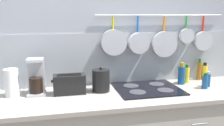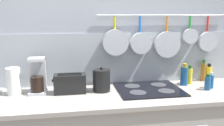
{
  "view_description": "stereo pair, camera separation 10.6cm",
  "coord_description": "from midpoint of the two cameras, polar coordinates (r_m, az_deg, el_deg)",
  "views": [
    {
      "loc": [
        -0.38,
        -2.0,
        1.6
      ],
      "look_at": [
        0.08,
        0.0,
        1.19
      ],
      "focal_mm": 40.0,
      "sensor_mm": 36.0,
      "label": 1
    },
    {
      "loc": [
        -0.27,
        -2.02,
        1.6
      ],
      "look_at": [
        0.08,
        0.0,
        1.19
      ],
      "focal_mm": 40.0,
      "sensor_mm": 36.0,
      "label": 2
    }
  ],
  "objects": [
    {
      "name": "bottle_vinegar",
      "position": [
        2.75,
        18.26,
        -1.61
      ],
      "size": [
        0.05,
        0.05,
        0.22
      ],
      "color": "#8C5919",
      "rests_on": "countertop"
    },
    {
      "name": "paper_towel_roll",
      "position": [
        2.27,
        -23.24,
        -4.17
      ],
      "size": [
        0.12,
        0.12,
        0.23
      ],
      "color": "white",
      "rests_on": "countertop"
    },
    {
      "name": "bottle_hot_sauce",
      "position": [
        2.45,
        19.32,
        -4.04
      ],
      "size": [
        0.05,
        0.05,
        0.15
      ],
      "color": "navy",
      "rests_on": "countertop"
    },
    {
      "name": "bottle_cooking_wine",
      "position": [
        2.79,
        19.36,
        -1.93
      ],
      "size": [
        0.06,
        0.06,
        0.18
      ],
      "color": "yellow",
      "rests_on": "countertop"
    },
    {
      "name": "wall_back",
      "position": [
        2.43,
        -4.87,
        3.58
      ],
      "size": [
        7.2,
        0.16,
        2.6
      ],
      "color": "#999EA8",
      "rests_on": "ground_plane"
    },
    {
      "name": "bottle_olive_oil",
      "position": [
        2.52,
        19.95,
        -3.63
      ],
      "size": [
        0.05,
        0.05,
        0.15
      ],
      "color": "navy",
      "rests_on": "countertop"
    },
    {
      "name": "coffee_maker",
      "position": [
        2.25,
        -18.22,
        -3.57
      ],
      "size": [
        0.15,
        0.17,
        0.31
      ],
      "color": "#B7BABF",
      "rests_on": "countertop"
    },
    {
      "name": "bottle_sesame_oil",
      "position": [
        2.59,
        15.55,
        -2.58
      ],
      "size": [
        0.05,
        0.05,
        0.19
      ],
      "color": "yellow",
      "rests_on": "countertop"
    },
    {
      "name": "toaster",
      "position": [
        2.2,
        -11.1,
        -4.77
      ],
      "size": [
        0.29,
        0.14,
        0.17
      ],
      "color": "black",
      "rests_on": "countertop"
    },
    {
      "name": "countertop",
      "position": [
        2.16,
        -3.44,
        -7.74
      ],
      "size": [
        2.95,
        0.67,
        0.03
      ],
      "color": "#A59E93",
      "rests_on": "cabinet_base"
    },
    {
      "name": "bottle_dish_soap",
      "position": [
        2.53,
        14.45,
        -2.61
      ],
      "size": [
        0.07,
        0.07,
        0.21
      ],
      "color": "navy",
      "rests_on": "countertop"
    },
    {
      "name": "kettle",
      "position": [
        2.22,
        -3.94,
        -4.01
      ],
      "size": [
        0.16,
        0.16,
        0.22
      ],
      "color": "black",
      "rests_on": "countertop"
    },
    {
      "name": "cooktop",
      "position": [
        2.32,
        6.84,
        -5.82
      ],
      "size": [
        0.58,
        0.5,
        0.01
      ],
      "color": "black",
      "rests_on": "countertop"
    }
  ]
}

